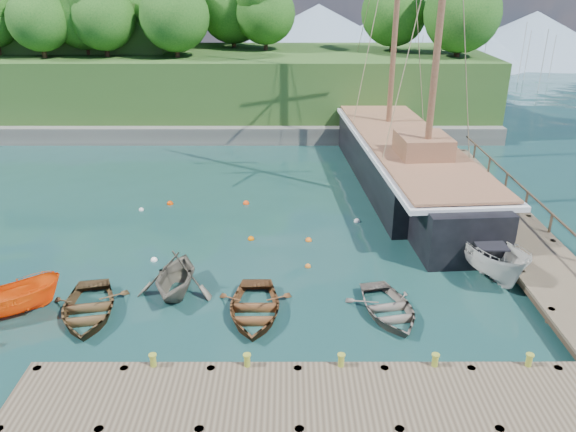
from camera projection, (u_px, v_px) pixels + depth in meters
name	position (u px, v px, depth m)	size (l,w,h in m)	color
ground	(280.00, 297.00, 22.87)	(160.00, 160.00, 0.00)	#163631
dock_near	(345.00, 400.00, 16.74)	(20.00, 3.20, 1.10)	#483C2E
dock_east	(503.00, 219.00, 29.14)	(3.20, 24.00, 1.10)	#483C2E
bollard_0	(155.00, 381.00, 18.19)	(0.26, 0.26, 0.45)	olive
bollard_1	(248.00, 381.00, 18.19)	(0.26, 0.26, 0.45)	olive
bollard_2	(340.00, 381.00, 18.19)	(0.26, 0.26, 0.45)	olive
bollard_3	(433.00, 381.00, 18.20)	(0.26, 0.26, 0.45)	olive
bollard_4	(525.00, 381.00, 18.20)	(0.26, 0.26, 0.45)	olive
rowboat_0	(89.00, 316.00, 21.66)	(2.97, 4.16, 0.86)	#4E3920
rowboat_1	(177.00, 293.00, 23.22)	(3.14, 3.64, 1.92)	#5F5B4E
rowboat_2	(254.00, 315.00, 21.68)	(2.96, 4.15, 0.86)	brown
rowboat_3	(388.00, 315.00, 21.73)	(2.71, 3.80, 0.79)	#685F56
motorboat_orange	(12.00, 315.00, 21.71)	(1.47, 3.91, 1.51)	#F2530A
cabin_boat_white	(485.00, 272.00, 24.83)	(1.99, 5.29, 2.04)	beige
schooner	(403.00, 164.00, 35.07)	(7.05, 29.54, 22.00)	black
mooring_buoy_0	(154.00, 261.00, 25.81)	(0.31, 0.31, 0.31)	white
mooring_buoy_1	(251.00, 239.00, 27.87)	(0.32, 0.32, 0.32)	#D65E00
mooring_buoy_2	(309.00, 241.00, 27.73)	(0.33, 0.33, 0.33)	orange
mooring_buoy_3	(357.00, 222.00, 29.86)	(0.33, 0.33, 0.33)	silver
mooring_buoy_4	(170.00, 204.00, 32.13)	(0.36, 0.36, 0.36)	#D23900
mooring_buoy_5	(246.00, 204.00, 32.18)	(0.35, 0.35, 0.35)	#E7410C
mooring_buoy_6	(141.00, 210.00, 31.32)	(0.28, 0.28, 0.28)	silver
mooring_buoy_7	(308.00, 267.00, 25.26)	(0.28, 0.28, 0.28)	orange
headland	(138.00, 55.00, 49.45)	(51.00, 19.31, 12.90)	#474744
distant_ridge	(314.00, 29.00, 85.40)	(117.00, 40.00, 10.00)	#728CA5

